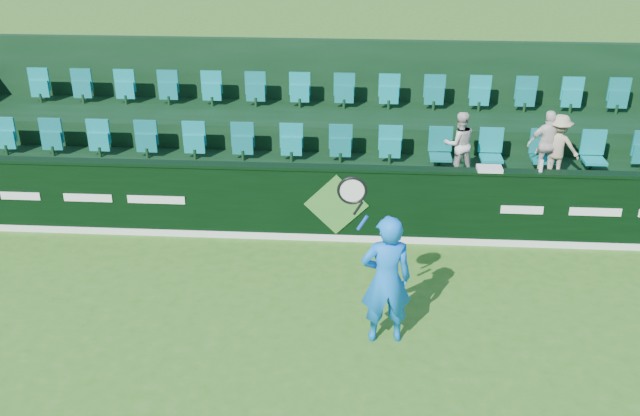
# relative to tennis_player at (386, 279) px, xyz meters

# --- Properties ---
(ground) EXTENTS (60.00, 60.00, 0.00)m
(ground) POSITION_rel_tennis_player_xyz_m (-0.78, -1.11, -0.95)
(ground) COLOR #306D1A
(ground) RESTS_ON ground
(sponsor_hoarding) EXTENTS (16.00, 0.25, 1.35)m
(sponsor_hoarding) POSITION_rel_tennis_player_xyz_m (-0.77, 2.89, -0.27)
(sponsor_hoarding) COLOR black
(sponsor_hoarding) RESTS_ON ground
(stand_tier_front) EXTENTS (16.00, 2.00, 0.80)m
(stand_tier_front) POSITION_rel_tennis_player_xyz_m (-0.78, 3.99, -0.55)
(stand_tier_front) COLOR black
(stand_tier_front) RESTS_ON ground
(stand_tier_back) EXTENTS (16.00, 1.80, 1.30)m
(stand_tier_back) POSITION_rel_tennis_player_xyz_m (-0.78, 5.89, -0.30)
(stand_tier_back) COLOR black
(stand_tier_back) RESTS_ON ground
(stand_rear) EXTENTS (16.00, 4.10, 2.60)m
(stand_rear) POSITION_rel_tennis_player_xyz_m (-0.78, 6.33, 0.27)
(stand_rear) COLOR black
(stand_rear) RESTS_ON ground
(seat_row_front) EXTENTS (13.50, 0.50, 0.60)m
(seat_row_front) POSITION_rel_tennis_player_xyz_m (-0.78, 4.39, 0.15)
(seat_row_front) COLOR #0D8A8B
(seat_row_front) RESTS_ON stand_tier_front
(seat_row_back) EXTENTS (13.50, 0.50, 0.60)m
(seat_row_back) POSITION_rel_tennis_player_xyz_m (-0.78, 6.19, 0.65)
(seat_row_back) COLOR #0D8A8B
(seat_row_back) RESTS_ON stand_tier_back
(tennis_player) EXTENTS (1.10, 0.53, 2.51)m
(tennis_player) POSITION_rel_tennis_player_xyz_m (0.00, 0.00, 0.00)
(tennis_player) COLOR #0E72F0
(tennis_player) RESTS_ON ground
(spectator_left) EXTENTS (0.66, 0.56, 1.19)m
(spectator_left) POSITION_rel_tennis_player_xyz_m (1.36, 4.01, 0.45)
(spectator_left) COLOR beige
(spectator_left) RESTS_ON stand_tier_front
(spectator_middle) EXTENTS (0.75, 0.36, 1.24)m
(spectator_middle) POSITION_rel_tennis_player_xyz_m (2.92, 4.01, 0.47)
(spectator_middle) COLOR silver
(spectator_middle) RESTS_ON stand_tier_front
(spectator_right) EXTENTS (0.86, 0.65, 1.17)m
(spectator_right) POSITION_rel_tennis_player_xyz_m (3.10, 4.01, 0.44)
(spectator_right) COLOR tan
(spectator_right) RESTS_ON stand_tier_front
(towel) EXTENTS (0.41, 0.26, 0.06)m
(towel) POSITION_rel_tennis_player_xyz_m (1.74, 2.89, 0.43)
(towel) COLOR silver
(towel) RESTS_ON sponsor_hoarding
(drinks_bottle) EXTENTS (0.06, 0.06, 0.20)m
(drinks_bottle) POSITION_rel_tennis_player_xyz_m (2.57, 2.89, 0.50)
(drinks_bottle) COLOR silver
(drinks_bottle) RESTS_ON sponsor_hoarding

